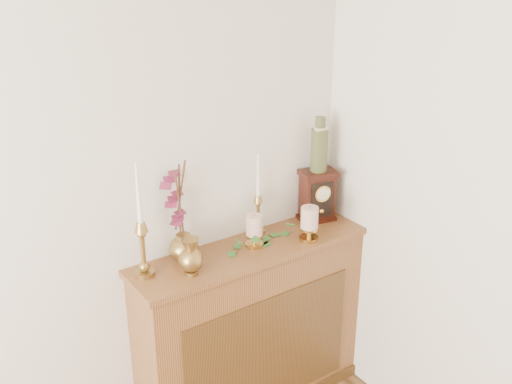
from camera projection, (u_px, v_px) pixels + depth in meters
console_shelf at (252, 332)px, 3.07m from camera, size 1.24×0.34×0.93m
candlestick_left at (142, 240)px, 2.56m from camera, size 0.09×0.09×0.53m
candlestick_center at (258, 208)px, 2.97m from camera, size 0.07×0.07×0.42m
bud_vase at (191, 257)px, 2.60m from camera, size 0.11×0.11×0.17m
ginger_jar at (176, 214)px, 2.69m from camera, size 0.21×0.22×0.50m
pillar_candle_left at (254, 229)px, 2.85m from camera, size 0.09×0.09×0.17m
pillar_candle_right at (309, 222)px, 2.91m from camera, size 0.10×0.10×0.19m
ivy_garland at (260, 242)px, 2.90m from camera, size 0.36×0.18×0.08m
mantel_clock at (317, 196)px, 3.12m from camera, size 0.21×0.17×0.27m
ceramic_vase at (319, 147)px, 3.02m from camera, size 0.09×0.09×0.28m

